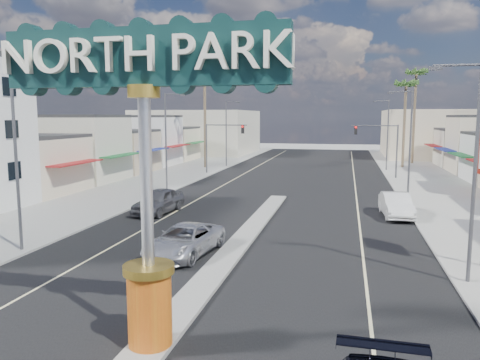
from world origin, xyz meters
The scene contains 23 objects.
ground centered at (0.00, 30.00, 0.00)m, with size 160.00×160.00×0.00m, color gray.
road centered at (0.00, 30.00, 0.01)m, with size 20.00×120.00×0.01m, color black.
median_island centered at (0.00, 14.00, 0.08)m, with size 1.30×30.00×0.16m, color gray.
sidewalk_left centered at (-14.00, 30.00, 0.06)m, with size 8.00×120.00×0.12m, color gray.
sidewalk_right centered at (14.00, 30.00, 0.06)m, with size 8.00×120.00×0.12m, color gray.
storefront_row_left centered at (-24.00, 43.00, 3.00)m, with size 12.00×42.00×6.00m, color beige.
backdrop_far_left centered at (-22.00, 75.00, 4.00)m, with size 20.00×20.00×8.00m, color #B7B29E.
backdrop_far_right centered at (22.00, 75.00, 4.00)m, with size 20.00×20.00×8.00m, color beige.
gateway_sign centered at (0.00, 1.98, 5.93)m, with size 8.20×1.50×9.15m.
traffic_signal_left centered at (-9.18, 43.99, 4.27)m, with size 5.09×0.45×6.00m.
traffic_signal_right centered at (9.18, 43.99, 4.27)m, with size 5.09×0.45×6.00m.
streetlight_l_near centered at (-10.43, 10.00, 5.07)m, with size 2.03×0.22×9.00m.
streetlight_l_mid centered at (-10.43, 30.00, 5.07)m, with size 2.03×0.22×9.00m.
streetlight_l_far centered at (-10.43, 52.00, 5.07)m, with size 2.03×0.22×9.00m.
streetlight_r_near centered at (10.43, 10.00, 5.07)m, with size 2.03×0.22×9.00m.
streetlight_r_mid centered at (10.43, 30.00, 5.07)m, with size 2.03×0.22×9.00m.
streetlight_r_far centered at (10.43, 52.00, 5.07)m, with size 2.03×0.22×9.00m.
palm_left_far centered at (-13.00, 50.00, 11.50)m, with size 2.60×2.60×13.10m.
palm_right_mid centered at (13.00, 56.00, 10.60)m, with size 2.60×2.60×12.10m.
palm_right_far centered at (15.00, 62.00, 12.39)m, with size 2.60×2.60×14.10m.
suv_left centered at (-2.24, 11.30, 0.76)m, with size 2.51×5.44×1.51m, color silver.
car_parked_left centered at (-7.53, 20.67, 0.89)m, with size 2.09×5.20×1.77m, color #5D5C61.
car_parked_right centered at (9.00, 23.12, 0.83)m, with size 1.75×5.02×1.65m, color silver.
Camera 1 is at (5.53, -10.25, 6.89)m, focal length 35.00 mm.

